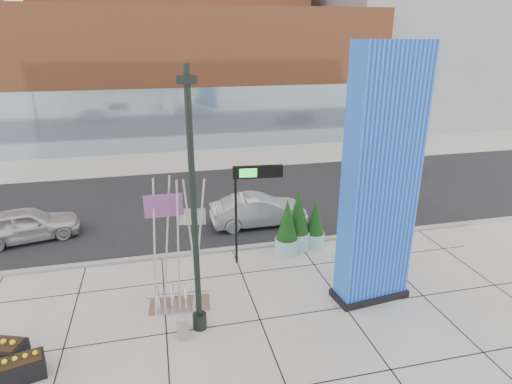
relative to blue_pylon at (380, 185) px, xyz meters
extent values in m
plane|color=#9E9991|center=(-5.10, 0.55, -4.17)|extent=(160.00, 160.00, 0.00)
cube|color=black|center=(-5.10, 10.55, -4.16)|extent=(80.00, 12.00, 0.02)
cube|color=gray|center=(-5.10, 4.55, -4.11)|extent=(80.00, 0.30, 0.12)
cube|color=#9D512D|center=(-4.10, 27.55, 1.33)|extent=(34.00, 10.00, 11.00)
cube|color=#8CA5B2|center=(-4.10, 22.75, -1.67)|extent=(34.00, 0.60, 5.00)
cube|color=slate|center=(20.90, 32.55, 4.83)|extent=(20.00, 18.00, 18.00)
cube|color=#0B39AD|center=(0.00, 0.00, 0.15)|extent=(2.50, 1.25, 8.64)
cube|color=black|center=(0.00, 0.00, -4.05)|extent=(2.71, 1.46, 0.24)
cylinder|color=black|center=(-6.05, -0.39, -0.14)|extent=(0.18, 0.18, 8.06)
cylinder|color=black|center=(-6.05, -0.39, -3.92)|extent=(0.44, 0.44, 0.50)
cube|color=black|center=(-6.05, -0.39, 3.49)|extent=(0.55, 0.37, 0.22)
cube|color=silver|center=(-6.60, 0.95, -4.15)|extent=(2.12, 1.19, 0.06)
cylinder|color=silver|center=(-7.26, 0.76, -1.85)|extent=(0.07, 0.07, 4.65)
cylinder|color=silver|center=(-6.88, 1.09, -1.85)|extent=(0.07, 0.07, 4.65)
cylinder|color=silver|center=(-6.51, 0.85, -1.85)|extent=(0.07, 0.07, 4.65)
cylinder|color=silver|center=(-6.09, 1.13, -1.85)|extent=(0.07, 0.07, 4.65)
cylinder|color=silver|center=(-5.86, 0.71, -1.85)|extent=(0.07, 0.07, 4.65)
torus|color=silver|center=(-7.30, 0.85, -3.73)|extent=(0.13, 0.85, 0.85)
torus|color=silver|center=(-6.84, 1.04, -3.73)|extent=(0.13, 0.85, 0.85)
torus|color=silver|center=(-6.37, 0.85, -3.73)|extent=(0.13, 0.85, 0.85)
torus|color=silver|center=(-5.91, 1.04, -3.73)|extent=(0.13, 0.85, 0.85)
cube|color=red|center=(-6.88, 0.95, -0.45)|extent=(1.21, 0.06, 0.74)
cube|color=silver|center=(-6.05, 1.04, -0.92)|extent=(0.92, 0.21, 0.56)
cylinder|color=gray|center=(-6.60, -0.76, -3.81)|extent=(0.37, 0.37, 0.72)
cylinder|color=black|center=(-4.13, 3.44, -2.15)|extent=(0.10, 0.10, 4.04)
cube|color=black|center=(-3.26, 3.44, -0.32)|extent=(1.93, 0.34, 0.48)
cube|color=#19D833|center=(-3.65, 3.34, -0.32)|extent=(0.67, 0.08, 0.34)
cylinder|color=#99C9CE|center=(-0.50, 4.15, -3.86)|extent=(0.89, 0.89, 0.62)
cylinder|color=black|center=(-0.50, 4.15, -3.55)|extent=(0.81, 0.81, 0.05)
cone|color=black|center=(-0.50, 4.15, -2.76)|extent=(0.80, 0.80, 1.59)
cylinder|color=#99C9CE|center=(-1.90, 3.77, -3.83)|extent=(0.98, 0.98, 0.69)
cylinder|color=black|center=(-1.90, 3.77, -3.49)|extent=(0.90, 0.90, 0.06)
cone|color=black|center=(-1.90, 3.77, -2.60)|extent=(0.88, 0.88, 1.76)
cylinder|color=#99C9CE|center=(-1.30, 4.15, -3.80)|extent=(1.08, 1.08, 0.75)
cylinder|color=black|center=(-1.30, 4.15, -3.42)|extent=(0.99, 0.99, 0.06)
cone|color=black|center=(-1.30, 4.15, -2.45)|extent=(0.97, 0.97, 1.94)
cube|color=black|center=(-11.04, -1.45, -3.88)|extent=(1.48, 1.00, 0.58)
cube|color=black|center=(-11.04, -1.45, -3.57)|extent=(1.36, 0.88, 0.06)
imported|color=silver|center=(-12.94, 7.67, -3.42)|extent=(4.73, 2.71, 1.51)
imported|color=#9A9DA1|center=(-2.40, 6.87, -3.42)|extent=(4.63, 1.68, 1.52)
imported|color=black|center=(7.59, 12.96, -3.51)|extent=(4.82, 2.62, 1.32)
camera|label=1|loc=(-6.93, -11.80, 4.50)|focal=30.00mm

